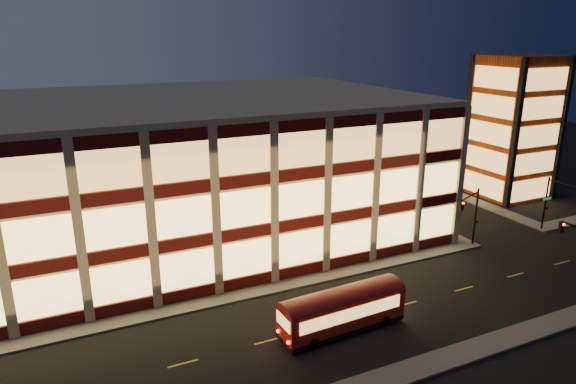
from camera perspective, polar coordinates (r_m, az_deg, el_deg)
ground at (r=42.81m, az=-2.97°, el=-11.56°), size 200.00×200.00×0.00m
sidewalk_office_south at (r=42.72m, az=-7.29°, el=-11.64°), size 54.00×2.00×0.15m
sidewalk_office_east at (r=66.88m, az=9.81°, el=-0.87°), size 2.00×30.00×0.15m
sidewalk_tower_west at (r=73.54m, az=16.87°, el=0.30°), size 2.00×30.00×0.15m
office_building at (r=54.55m, az=-12.74°, el=2.65°), size 50.45×30.45×14.50m
stair_tower at (r=72.32m, az=23.70°, el=6.58°), size 8.60×8.60×18.00m
traffic_signal_far at (r=53.01m, az=19.65°, el=-1.92°), size 3.79×1.87×6.00m
traffic_signal_right at (r=60.80m, az=27.85°, el=-0.55°), size 1.20×4.37×6.00m
trolley_bus at (r=37.89m, az=6.06°, el=-12.67°), size 9.60×2.88×3.22m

